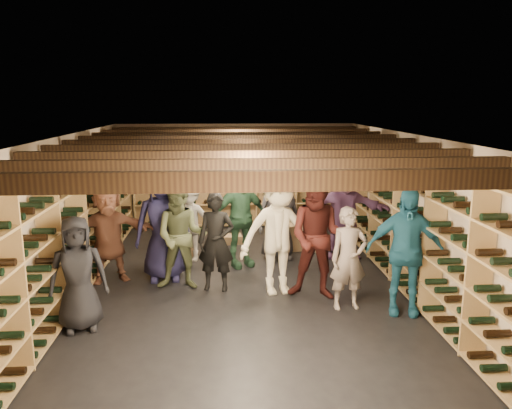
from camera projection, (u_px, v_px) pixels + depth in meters
The scene contains 23 objects.
ground at pixel (243, 284), 8.12m from camera, with size 8.00×8.00×0.00m, color black.
walls at pixel (243, 212), 7.87m from camera, with size 5.52×8.02×2.40m.
ceiling at pixel (242, 136), 7.63m from camera, with size 5.50×8.00×0.01m, color beige.
ceiling_joists at pixel (242, 145), 7.66m from camera, with size 5.40×7.12×0.18m.
wine_rack_left at pixel (77, 222), 7.73m from camera, with size 0.32×7.50×2.15m.
wine_rack_right at pixel (401, 217), 8.07m from camera, with size 0.32×7.50×2.15m.
wine_rack_back at pixel (236, 181), 11.64m from camera, with size 4.70×0.30×2.15m.
crate_stack_left at pixel (184, 242), 9.58m from camera, with size 0.53×0.38×0.51m.
crate_stack_right at pixel (294, 237), 9.95m from camera, with size 0.55×0.41×0.51m.
crate_loose at pixel (230, 239), 10.42m from camera, with size 0.50×0.33×0.17m, color #A98259.
person_0 at pixel (78, 274), 6.38m from camera, with size 0.74×0.48×1.51m, color black.
person_1 at pixel (216, 242), 7.74m from camera, with size 0.57×0.37×1.56m, color black.
person_2 at pixel (181, 237), 7.78m from camera, with size 0.82×0.64×1.69m, color #525C3A.
person_3 at pixel (278, 233), 7.56m from camera, with size 1.23×0.71×1.91m, color beige.
person_4 at pixel (405, 251), 6.86m from camera, with size 1.05×0.44×1.79m, color #226888.
person_5 at pixel (108, 233), 8.10m from camera, with size 1.51×0.48×1.63m, color brown.
person_6 at pixel (163, 224), 8.18m from camera, with size 0.92×0.60×1.87m, color #1D1C41.
person_7 at pixel (349, 258), 7.05m from camera, with size 0.54×0.35×1.48m, color gray.
person_8 at pixel (318, 238), 7.39m from camera, with size 0.91×0.71×1.87m, color #411714.
person_9 at pixel (189, 221), 9.17m from camera, with size 0.97×0.56×1.50m, color #B4B0A6.
person_10 at pixel (240, 218), 8.83m from camera, with size 1.04×0.43×1.78m, color #284E34.
person_11 at pixel (344, 211), 9.33m from camera, with size 1.67×0.53×1.81m, color #7D4F83.
person_12 at pixel (279, 214), 9.26m from camera, with size 0.84×0.55×1.73m, color #313136.
Camera 1 is at (-0.31, -7.68, 2.93)m, focal length 35.00 mm.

